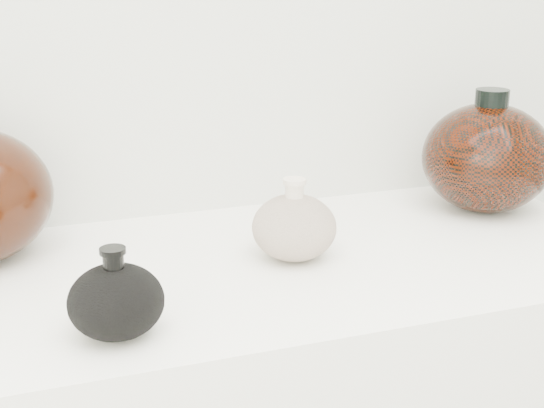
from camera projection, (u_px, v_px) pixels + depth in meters
name	position (u px, v px, depth m)	size (l,w,h in m)	color
black_gourd_vase	(116.00, 301.00, 0.86)	(0.14, 0.14, 0.11)	black
cream_gourd_vase	(294.00, 227.00, 1.08)	(0.13, 0.13, 0.12)	beige
right_round_pot	(487.00, 157.00, 1.28)	(0.27, 0.27, 0.21)	black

